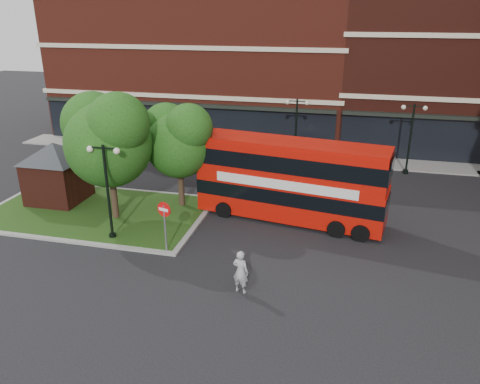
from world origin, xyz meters
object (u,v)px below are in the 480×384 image
(bus, at_px, (291,176))
(car_white, at_px, (310,152))
(car_silver, at_px, (203,150))
(woman, at_px, (241,272))

(bus, relative_size, car_white, 2.29)
(bus, height_order, car_silver, bus)
(woman, height_order, car_white, woman)
(woman, distance_m, car_white, 18.58)
(bus, bearing_deg, woman, -87.64)
(car_white, bearing_deg, car_silver, 94.25)
(car_silver, bearing_deg, car_white, -76.52)
(woman, relative_size, car_silver, 0.47)
(bus, distance_m, car_white, 10.98)
(woman, height_order, car_silver, woman)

